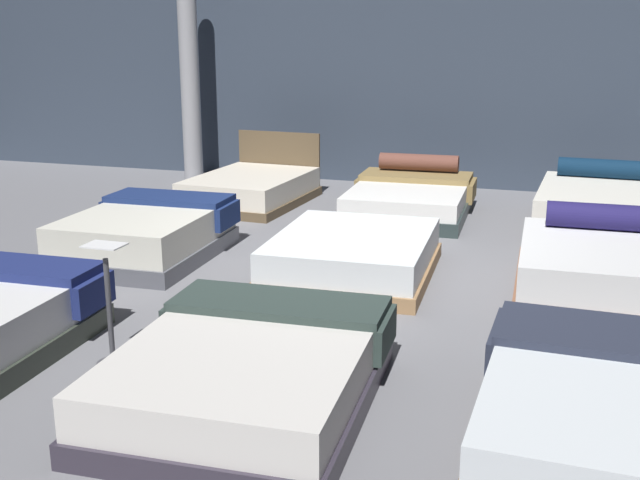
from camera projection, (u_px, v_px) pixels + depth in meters
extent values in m
cube|color=slate|center=(360.00, 275.00, 7.79)|extent=(18.00, 18.00, 0.02)
cube|color=#333D4C|center=(442.00, 75.00, 11.85)|extent=(18.00, 0.06, 3.50)
cube|color=navy|center=(6.00, 266.00, 6.27)|extent=(1.58, 0.58, 0.08)
cube|color=navy|center=(94.00, 294.00, 6.11)|extent=(0.10, 0.53, 0.26)
cube|color=#312B37|center=(247.00, 394.00, 5.01)|extent=(1.67, 2.12, 0.16)
cube|color=silver|center=(246.00, 363.00, 4.95)|extent=(1.61, 2.06, 0.28)
cube|color=#2C3A36|center=(279.00, 304.00, 5.55)|extent=(1.58, 0.67, 0.06)
cube|color=#2C3A36|center=(181.00, 314.00, 5.79)|extent=(0.09, 0.60, 0.25)
cube|color=#2C3A36|center=(385.00, 334.00, 5.40)|extent=(0.09, 0.60, 0.25)
cube|color=brown|center=(615.00, 447.00, 4.33)|extent=(1.59, 2.08, 0.21)
cube|color=silver|center=(620.00, 406.00, 4.26)|extent=(1.53, 2.01, 0.30)
cube|color=#262B3C|center=(620.00, 336.00, 4.79)|extent=(1.53, 0.75, 0.05)
cube|color=#262B3C|center=(496.00, 341.00, 5.07)|extent=(0.08, 0.71, 0.22)
cube|color=#51535B|center=(146.00, 250.00, 8.32)|extent=(1.49, 1.95, 0.18)
cube|color=silver|center=(144.00, 228.00, 8.25)|extent=(1.42, 1.89, 0.33)
cube|color=navy|center=(170.00, 198.00, 8.78)|extent=(1.42, 0.65, 0.07)
cube|color=navy|center=(115.00, 208.00, 9.01)|extent=(0.09, 0.60, 0.26)
cube|color=navy|center=(228.00, 216.00, 8.63)|extent=(0.09, 0.60, 0.26)
cube|color=#99724A|center=(353.00, 269.00, 7.71)|extent=(1.64, 2.01, 0.14)
cube|color=silver|center=(353.00, 248.00, 7.66)|extent=(1.58, 1.95, 0.29)
cube|color=brown|center=(603.00, 290.00, 7.00)|extent=(1.60, 1.95, 0.19)
cube|color=silver|center=(605.00, 263.00, 6.94)|extent=(1.54, 1.89, 0.33)
cylinder|color=#1E194F|center=(604.00, 217.00, 7.42)|extent=(1.09, 0.28, 0.25)
cube|color=brown|center=(251.00, 200.00, 10.98)|extent=(1.55, 2.09, 0.12)
cube|color=silver|center=(250.00, 185.00, 10.92)|extent=(1.48, 2.03, 0.30)
cube|color=brown|center=(279.00, 162.00, 11.78)|extent=(1.34, 0.12, 0.92)
cube|color=#273333|center=(408.00, 210.00, 10.24)|extent=(1.61, 2.10, 0.17)
cube|color=white|center=(409.00, 195.00, 10.19)|extent=(1.54, 2.04, 0.22)
cube|color=olive|center=(416.00, 176.00, 10.73)|extent=(1.54, 0.78, 0.08)
cube|color=olive|center=(362.00, 185.00, 10.98)|extent=(0.10, 0.74, 0.25)
cube|color=olive|center=(472.00, 191.00, 10.57)|extent=(0.10, 0.74, 0.25)
cylinder|color=brown|center=(419.00, 162.00, 10.86)|extent=(1.13, 0.27, 0.23)
cube|color=brown|center=(599.00, 220.00, 9.58)|extent=(1.65, 2.23, 0.22)
cube|color=silver|center=(601.00, 200.00, 9.51)|extent=(1.58, 2.17, 0.30)
cylinder|color=#0C243E|center=(604.00, 169.00, 10.12)|extent=(1.19, 0.31, 0.25)
cylinder|color=#3F3F44|center=(113.00, 363.00, 5.65)|extent=(0.24, 0.24, 0.02)
cylinder|color=#3F3F44|center=(110.00, 313.00, 5.55)|extent=(0.04, 0.04, 0.82)
cube|color=white|center=(104.00, 245.00, 5.41)|extent=(0.28, 0.20, 0.01)
cylinder|color=#99999E|center=(190.00, 73.00, 12.33)|extent=(0.31, 0.31, 3.50)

